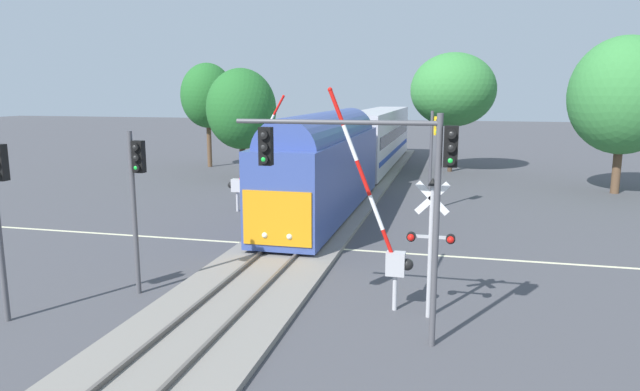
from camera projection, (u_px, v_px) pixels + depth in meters
ground_plane at (293, 246)px, 24.08m from camera, size 220.00×220.00×0.00m
road_centre_stripe at (293, 246)px, 24.08m from camera, size 44.00×0.20×0.01m
railway_track at (293, 244)px, 24.06m from camera, size 4.40×80.00×0.32m
commuter_train at (359, 145)px, 39.53m from camera, size 3.04×40.71×5.16m
crossing_gate_near at (388, 242)px, 16.73m from camera, size 2.62×0.40×6.62m
crossing_signal_mast at (431, 234)px, 16.02m from camera, size 1.36×0.44×4.13m
crossing_gate_far at (242, 175)px, 30.66m from camera, size 3.32×0.40×6.33m
traffic_signal_near_right at (377, 170)px, 14.15m from camera, size 5.68×0.38×5.98m
traffic_signal_median at (136, 186)px, 17.77m from camera, size 0.53×0.38×5.29m
traffic_signal_far_side at (434, 144)px, 30.60m from camera, size 0.53×0.38×5.48m
elm_centre_background at (453, 90)px, 45.42m from camera, size 6.81×6.81×9.59m
pine_left_background at (208, 96)px, 48.49m from camera, size 4.58×4.58×8.92m
oak_behind_train at (241, 109)px, 42.04m from camera, size 5.21×5.21×8.22m
maple_right_background at (624, 96)px, 35.47m from camera, size 6.66×6.66×9.96m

